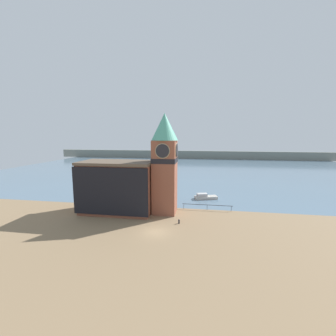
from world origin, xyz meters
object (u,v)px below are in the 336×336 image
at_px(boat_near, 205,197).
at_px(clock_tower, 165,161).
at_px(pier_building, 117,187).
at_px(mooring_bollard_near, 179,221).

bearing_deg(boat_near, clock_tower, -142.90).
height_order(clock_tower, pier_building, clock_tower).
bearing_deg(clock_tower, boat_near, 54.01).
xyz_separation_m(clock_tower, pier_building, (-9.24, -1.00, -5.07)).
distance_m(clock_tower, mooring_bollard_near, 11.48).
relative_size(boat_near, mooring_bollard_near, 7.57).
relative_size(clock_tower, boat_near, 3.39).
distance_m(boat_near, mooring_bollard_near, 16.46).
bearing_deg(pier_building, boat_near, 34.54).
xyz_separation_m(clock_tower, boat_near, (7.77, 10.70, -9.59)).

